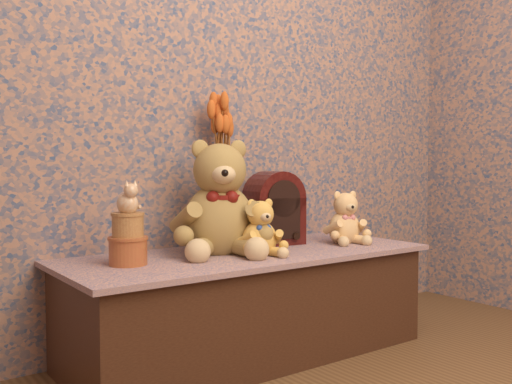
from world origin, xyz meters
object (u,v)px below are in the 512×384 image
ceramic_vase (221,221)px  cat_figurine (127,197)px  cathedral_radio (274,208)px  biscuit_tin_lower (128,251)px  teddy_large (219,192)px  teddy_medium (259,225)px  teddy_small (344,215)px

ceramic_vase → cat_figurine: size_ratio=1.88×
cathedral_radio → biscuit_tin_lower: size_ratio=2.42×
biscuit_tin_lower → cat_figurine: 0.19m
teddy_large → biscuit_tin_lower: bearing=-150.2°
biscuit_tin_lower → cat_figurine: (0.00, 0.00, 0.19)m
cathedral_radio → teddy_medium: bearing=-129.9°
teddy_large → biscuit_tin_lower: (-0.40, -0.04, -0.19)m
teddy_small → cathedral_radio: size_ratio=0.78×
cathedral_radio → ceramic_vase: bearing=174.8°
teddy_small → cathedral_radio: cathedral_radio is taller
cat_figurine → biscuit_tin_lower: bearing=0.0°
teddy_medium → biscuit_tin_lower: 0.51m
teddy_medium → ceramic_vase: (-0.00, 0.26, -0.01)m
cathedral_radio → ceramic_vase: 0.25m
teddy_large → biscuit_tin_lower: size_ratio=3.63×
teddy_medium → cathedral_radio: bearing=53.9°
cathedral_radio → ceramic_vase: size_ratio=1.45×
teddy_medium → cat_figurine: bearing=-179.9°
biscuit_tin_lower → cat_figurine: bearing=0.0°
teddy_large → cathedral_radio: (0.32, 0.07, -0.08)m
ceramic_vase → cat_figurine: (-0.49, -0.16, 0.13)m
cathedral_radio → biscuit_tin_lower: (-0.72, -0.11, -0.11)m
teddy_small → cat_figurine: 1.00m
teddy_small → ceramic_vase: bearing=174.0°
teddy_small → ceramic_vase: (-0.51, 0.21, -0.01)m
teddy_large → teddy_medium: bearing=-34.4°
ceramic_vase → biscuit_tin_lower: bearing=-161.4°
teddy_small → cat_figurine: bearing=-166.1°
ceramic_vase → teddy_medium: bearing=-89.3°
cathedral_radio → ceramic_vase: cathedral_radio is taller
teddy_small → teddy_medium: bearing=-157.4°
teddy_large → teddy_medium: (0.09, -0.14, -0.12)m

